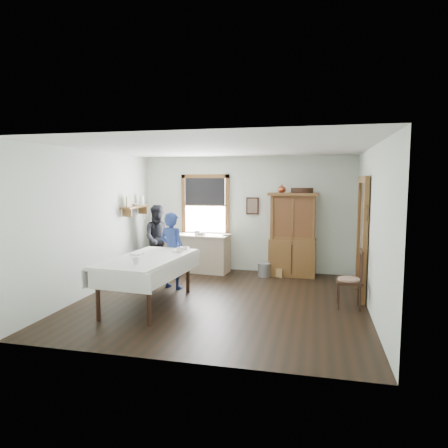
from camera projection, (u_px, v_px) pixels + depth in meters
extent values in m
cube|color=black|center=(222.00, 300.00, 7.16)|extent=(5.00, 5.00, 0.01)
cube|color=silver|center=(222.00, 148.00, 6.87)|extent=(5.00, 5.00, 0.01)
cube|color=silver|center=(246.00, 214.00, 9.44)|extent=(5.00, 0.01, 2.70)
cube|color=silver|center=(171.00, 249.00, 4.60)|extent=(5.00, 0.01, 2.70)
cube|color=silver|center=(94.00, 222.00, 7.58)|extent=(0.01, 5.00, 2.70)
cube|color=silver|center=(372.00, 230.00, 6.45)|extent=(0.01, 5.00, 2.70)
cube|color=white|center=(205.00, 205.00, 9.63)|extent=(1.00, 0.02, 1.30)
cube|color=brown|center=(205.00, 176.00, 9.53)|extent=(1.18, 0.06, 0.09)
cube|color=brown|center=(205.00, 234.00, 9.68)|extent=(1.18, 0.06, 0.09)
cube|color=brown|center=(184.00, 205.00, 9.73)|extent=(0.09, 0.06, 1.48)
cube|color=brown|center=(227.00, 206.00, 9.48)|extent=(0.09, 0.06, 1.48)
cube|color=black|center=(205.00, 191.00, 9.55)|extent=(0.98, 0.03, 0.64)
cube|color=#494034|center=(363.00, 240.00, 7.32)|extent=(0.03, 0.90, 2.10)
cube|color=brown|center=(365.00, 245.00, 6.83)|extent=(0.08, 0.12, 2.10)
cube|color=brown|center=(359.00, 236.00, 7.82)|extent=(0.08, 0.12, 2.10)
cube|color=brown|center=(364.00, 179.00, 7.20)|extent=(0.08, 1.14, 0.12)
cube|color=brown|center=(135.00, 207.00, 8.98)|extent=(0.24, 1.00, 0.04)
cube|color=brown|center=(127.00, 213.00, 8.61)|extent=(0.22, 0.03, 0.18)
cube|color=brown|center=(143.00, 210.00, 9.38)|extent=(0.22, 0.03, 0.18)
cube|color=tan|center=(129.00, 202.00, 8.68)|extent=(0.03, 0.22, 0.24)
cylinder|color=white|center=(142.00, 200.00, 9.31)|extent=(0.12, 0.12, 0.22)
cube|color=#351E12|center=(252.00, 206.00, 9.34)|extent=(0.30, 0.04, 0.40)
torus|color=black|center=(367.00, 206.00, 6.72)|extent=(0.01, 0.27, 0.27)
cube|color=tan|center=(197.00, 253.00, 9.41)|extent=(1.59, 0.71, 0.88)
cube|color=brown|center=(293.00, 235.00, 8.93)|extent=(1.12, 0.56, 1.87)
cube|color=white|center=(148.00, 281.00, 6.86)|extent=(1.27, 2.18, 0.84)
cube|color=#351E12|center=(349.00, 279.00, 6.70)|extent=(0.47, 0.47, 1.00)
cube|color=#A0A4A8|center=(264.00, 270.00, 8.93)|extent=(0.32, 0.32, 0.30)
cube|color=#9F7848|center=(278.00, 272.00, 8.98)|extent=(0.39, 0.35, 0.19)
imported|color=navy|center=(172.00, 253.00, 7.90)|extent=(0.59, 0.47, 1.41)
imported|color=black|center=(159.00, 241.00, 9.31)|extent=(0.88, 0.80, 1.46)
imported|color=white|center=(180.00, 250.00, 7.24)|extent=(0.13, 0.13, 0.09)
imported|color=white|center=(136.00, 261.00, 6.25)|extent=(0.12, 0.12, 0.10)
imported|color=white|center=(184.00, 248.00, 7.59)|extent=(0.22, 0.22, 0.05)
imported|color=brown|center=(223.00, 235.00, 9.24)|extent=(0.20, 0.25, 0.02)
imported|color=white|center=(202.00, 234.00, 9.26)|extent=(0.25, 0.25, 0.06)
imported|color=white|center=(136.00, 205.00, 9.03)|extent=(0.22, 0.22, 0.05)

